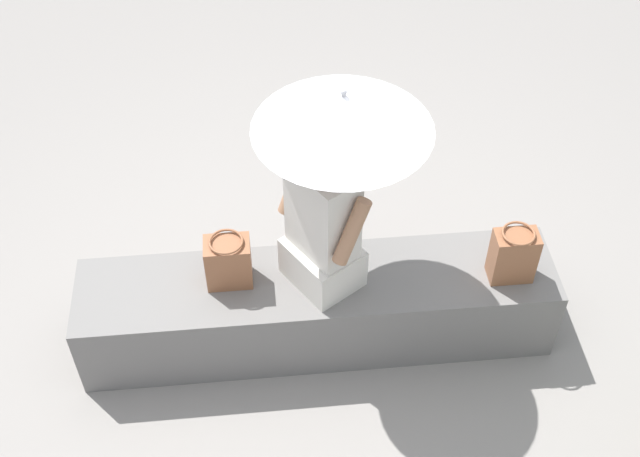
% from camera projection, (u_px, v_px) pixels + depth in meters
% --- Properties ---
extents(ground_plane, '(14.00, 14.00, 0.00)m').
position_uv_depth(ground_plane, '(318.00, 334.00, 4.33)').
color(ground_plane, gray).
extents(stone_bench, '(2.36, 0.49, 0.44)m').
position_uv_depth(stone_bench, '(318.00, 308.00, 4.17)').
color(stone_bench, slate).
rests_on(stone_bench, ground).
extents(person_seated, '(0.42, 0.50, 0.90)m').
position_uv_depth(person_seated, '(323.00, 222.00, 3.74)').
color(person_seated, beige).
rests_on(person_seated, stone_bench).
extents(parasol, '(0.78, 0.78, 1.07)m').
position_uv_depth(parasol, '(343.00, 113.00, 3.39)').
color(parasol, '#B7B7BC').
rests_on(parasol, stone_bench).
extents(handbag_black, '(0.22, 0.16, 0.28)m').
position_uv_depth(handbag_black, '(228.00, 261.00, 3.91)').
color(handbag_black, brown).
rests_on(handbag_black, stone_bench).
extents(tote_bag_canvas, '(0.21, 0.16, 0.30)m').
position_uv_depth(tote_bag_canvas, '(513.00, 255.00, 3.92)').
color(tote_bag_canvas, brown).
rests_on(tote_bag_canvas, stone_bench).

